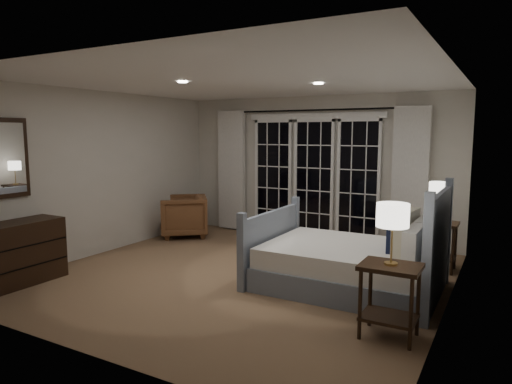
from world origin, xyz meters
The scene contains 19 objects.
floor centered at (0.00, 0.00, 0.00)m, with size 5.00×5.00×0.00m, color olive.
ceiling centered at (0.00, 0.00, 2.50)m, with size 5.00×5.00×0.00m, color white.
wall_left centered at (-2.50, 0.00, 1.25)m, with size 0.02×5.00×2.50m, color beige.
wall_right centered at (2.50, 0.00, 1.25)m, with size 0.02×5.00×2.50m, color beige.
wall_back centered at (0.00, 2.50, 1.25)m, with size 5.00×0.02×2.50m, color beige.
wall_front centered at (0.00, -2.50, 1.25)m, with size 5.00×0.02×2.50m, color beige.
french_doors centered at (0.00, 2.46, 1.09)m, with size 2.50×0.04×2.20m.
curtain_rod centered at (0.00, 2.40, 2.25)m, with size 0.03×0.03×3.50m, color black.
curtain_left centered at (-1.65, 2.38, 1.15)m, with size 0.55×0.10×2.25m, color silver.
curtain_right centered at (1.65, 2.38, 1.15)m, with size 0.55×0.10×2.25m, color silver.
downlight_a centered at (0.80, 0.60, 2.49)m, with size 0.12×0.12×0.01m, color white.
downlight_b centered at (-0.60, -0.40, 2.49)m, with size 0.12×0.12×0.01m, color white.
bed centered at (1.42, 0.23, 0.32)m, with size 2.11×1.51×1.22m.
nightstand_left centered at (2.13, -0.92, 0.45)m, with size 0.53×0.42×0.69m.
nightstand_right centered at (2.20, 1.51, 0.44)m, with size 0.51×0.41×0.67m.
lamp_left centered at (2.13, -0.92, 1.13)m, with size 0.29×0.29×0.56m.
lamp_right centered at (2.20, 1.51, 1.10)m, with size 0.28×0.28×0.54m.
armchair centered at (-2.10, 1.45, 0.37)m, with size 0.80×0.82×0.75m, color brown.
dresser centered at (-2.23, -1.66, 0.39)m, with size 0.47×1.10×0.78m.
Camera 1 is at (3.02, -4.99, 1.86)m, focal length 32.00 mm.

